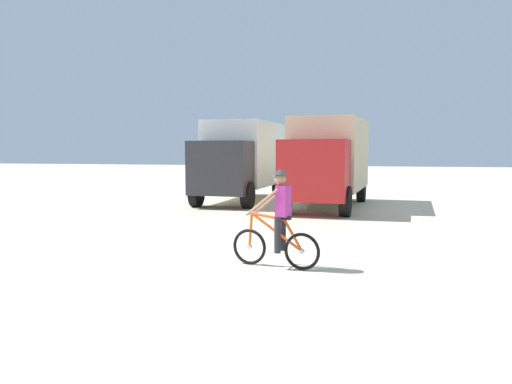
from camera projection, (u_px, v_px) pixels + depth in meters
name	position (u px, v px, depth m)	size (l,w,h in m)	color
ground_plane	(166.00, 275.00, 8.62)	(120.00, 120.00, 0.00)	beige
box_truck_white_box	(243.00, 157.00, 21.15)	(2.54, 6.81, 3.35)	white
box_truck_tan_camper	(329.00, 158.00, 18.89)	(2.81, 6.89, 3.35)	#CCB78E
cyclist_orange_shirt	(278.00, 222.00, 9.09)	(1.71, 0.55, 1.82)	black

